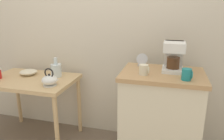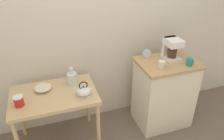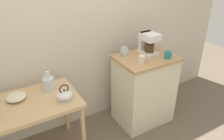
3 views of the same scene
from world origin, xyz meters
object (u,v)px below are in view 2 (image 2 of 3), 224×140
Objects in this scene: mug_dark_teal at (190,62)px; mug_small_cream at (162,64)px; glass_carafe_vase at (72,78)px; canister_enamel at (19,101)px; bowl_stoneware at (43,88)px; coffee_maker at (172,48)px; table_clock at (147,54)px; teakettle at (84,91)px.

mug_dark_teal is 0.34m from mug_small_cream.
mug_small_cream is (0.99, -0.29, 0.16)m from glass_carafe_vase.
canister_enamel is 1.92m from mug_dark_teal.
bowl_stoneware is 0.89× the size of glass_carafe_vase.
glass_carafe_vase is 2.35× the size of mug_dark_teal.
table_clock is (-0.29, 0.09, -0.09)m from coffee_maker.
canister_enamel is (-0.66, 0.04, 0.00)m from teakettle.
mug_dark_teal reaches higher than mug_small_cream.
mug_small_cream is (-0.23, -0.19, -0.10)m from coffee_maker.
coffee_maker reaches higher than bowl_stoneware.
bowl_stoneware is at bearing 149.70° from teakettle.
teakettle is at bearing 176.86° from mug_dark_teal.
coffee_maker is at bearing -4.58° from glass_carafe_vase.
canister_enamel is (-0.58, -0.23, -0.02)m from glass_carafe_vase.
coffee_maker is (1.22, -0.10, 0.26)m from glass_carafe_vase.
coffee_maker reaches higher than glass_carafe_vase.
mug_dark_teal is at bearing -8.38° from mug_small_cream.
teakettle is 1.26m from mug_dark_teal.
mug_small_cream is at bearing 171.62° from mug_dark_teal.
glass_carafe_vase is 1.04m from mug_small_cream.
glass_carafe_vase reaches higher than bowl_stoneware.
coffee_maker reaches higher than table_clock.
canister_enamel is 1.54m from table_clock.
bowl_stoneware is 0.48m from teakettle.
glass_carafe_vase is 0.82× the size of coffee_maker.
coffee_maker is (1.80, 0.14, 0.28)m from canister_enamel.
coffee_maker reaches higher than mug_small_cream.
canister_enamel is 0.44× the size of coffee_maker.
glass_carafe_vase reaches higher than teakettle.
teakettle is 0.92m from table_clock.
table_clock reaches higher than teakettle.
coffee_maker is 3.01× the size of mug_small_cream.
mug_dark_teal reaches higher than canister_enamel.
coffee_maker is at bearing 39.44° from mug_small_cream.
bowl_stoneware is 1.69× the size of canister_enamel.
bowl_stoneware is 1.59× the size of table_clock.
glass_carafe_vase is at bearing 4.51° from bowl_stoneware.
teakettle is at bearing -163.26° from table_clock.
bowl_stoneware is at bearing -175.49° from glass_carafe_vase.
mug_small_cream reaches higher than bowl_stoneware.
bowl_stoneware is at bearing 177.38° from coffee_maker.
teakettle is 1.19m from coffee_maker.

